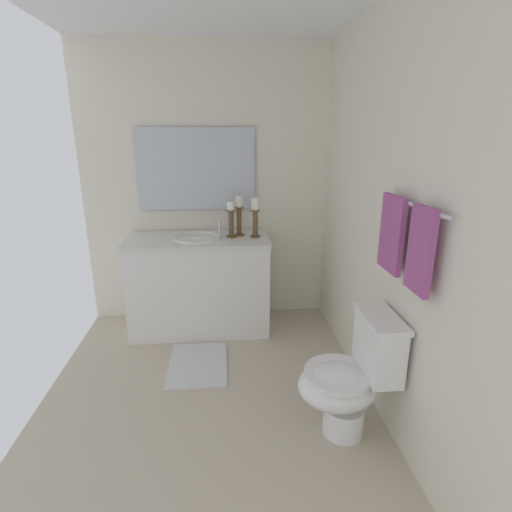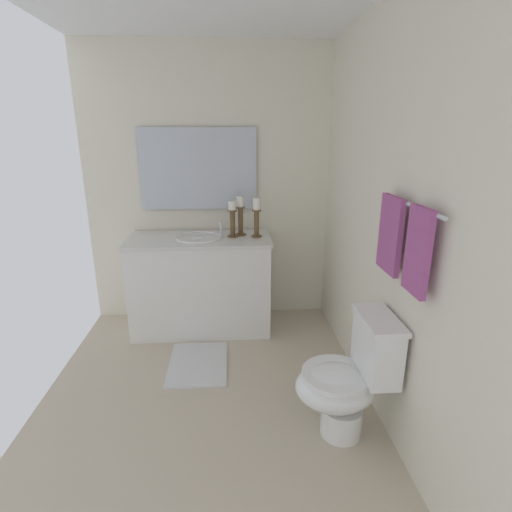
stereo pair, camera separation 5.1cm
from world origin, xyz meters
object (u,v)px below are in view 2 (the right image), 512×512
(bath_mat, at_px, (198,364))
(candle_holder_tall, at_px, (257,216))
(vanity_cabinet, at_px, (201,284))
(mirror, at_px, (199,169))
(sink_basin, at_px, (199,242))
(candle_holder_short, at_px, (241,215))
(toilet, at_px, (347,380))
(towel_center, at_px, (418,251))
(candle_holder_mid, at_px, (233,218))
(towel_bar, at_px, (411,205))
(towel_near_vanity, at_px, (390,234))

(bath_mat, bearing_deg, candle_holder_tall, 141.46)
(vanity_cabinet, height_order, mirror, mirror)
(vanity_cabinet, xyz_separation_m, sink_basin, (0.00, 0.00, 0.38))
(candle_holder_short, distance_m, toilet, 1.71)
(towel_center, bearing_deg, mirror, -149.68)
(candle_holder_tall, bearing_deg, vanity_cabinet, -90.33)
(candle_holder_short, height_order, toilet, candle_holder_short)
(candle_holder_tall, bearing_deg, candle_holder_mid, -94.33)
(mirror, distance_m, towel_bar, 2.09)
(vanity_cabinet, xyz_separation_m, candle_holder_mid, (-0.01, 0.29, 0.59))
(candle_holder_tall, distance_m, candle_holder_mid, 0.21)
(towel_bar, xyz_separation_m, towel_near_vanity, (-0.16, -0.02, -0.18))
(mirror, bearing_deg, candle_holder_short, 59.46)
(towel_bar, bearing_deg, mirror, -147.05)
(candle_holder_tall, distance_m, towel_near_vanity, 1.46)
(vanity_cabinet, relative_size, candle_holder_short, 3.61)
(candle_holder_mid, height_order, toilet, candle_holder_mid)
(candle_holder_short, bearing_deg, towel_bar, 26.73)
(towel_near_vanity, bearing_deg, sink_basin, -139.61)
(towel_bar, relative_size, towel_near_vanity, 1.56)
(sink_basin, xyz_separation_m, towel_near_vanity, (1.31, 1.12, 0.38))
(vanity_cabinet, relative_size, candle_holder_mid, 3.98)
(mirror, bearing_deg, toilet, 28.40)
(mirror, relative_size, bath_mat, 1.71)
(mirror, bearing_deg, towel_near_vanity, 35.06)
(sink_basin, bearing_deg, toilet, 32.91)
(candle_holder_short, xyz_separation_m, towel_near_vanity, (1.38, 0.76, 0.16))
(toilet, height_order, towel_near_vanity, towel_near_vanity)
(towel_center, height_order, bath_mat, towel_center)
(candle_holder_short, bearing_deg, candle_holder_mid, -52.20)
(candle_holder_short, bearing_deg, mirror, -120.54)
(candle_holder_mid, bearing_deg, vanity_cabinet, -87.49)
(mirror, distance_m, candle_holder_short, 0.56)
(bath_mat, bearing_deg, towel_near_vanity, 58.38)
(bath_mat, bearing_deg, toilet, 49.32)
(vanity_cabinet, relative_size, candle_holder_tall, 3.65)
(mirror, distance_m, candle_holder_mid, 0.56)
(sink_basin, relative_size, candle_holder_short, 1.18)
(vanity_cabinet, height_order, towel_bar, towel_bar)
(sink_basin, height_order, candle_holder_short, candle_holder_short)
(candle_holder_tall, relative_size, towel_center, 0.83)
(candle_holder_mid, relative_size, towel_center, 0.76)
(toilet, bearing_deg, towel_bar, 74.37)
(candle_holder_mid, distance_m, towel_near_vanity, 1.57)
(towel_near_vanity, relative_size, towel_center, 1.00)
(vanity_cabinet, distance_m, candle_holder_mid, 0.65)
(vanity_cabinet, xyz_separation_m, bath_mat, (0.62, 0.00, -0.42))
(candle_holder_short, xyz_separation_m, bath_mat, (0.69, -0.36, -1.02))
(candle_holder_mid, xyz_separation_m, towel_center, (1.64, 0.83, 0.18))
(toilet, distance_m, towel_near_vanity, 0.85)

